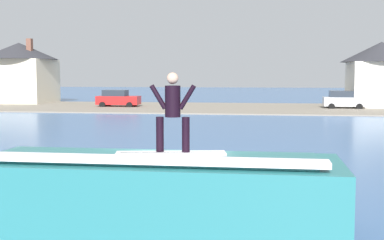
% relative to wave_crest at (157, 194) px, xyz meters
% --- Properties ---
extents(ground_plane, '(260.00, 260.00, 0.00)m').
position_rel_wave_crest_xyz_m(ground_plane, '(0.23, 1.34, -0.86)').
color(ground_plane, '#3D659B').
extents(wave_crest, '(7.97, 2.85, 1.83)m').
position_rel_wave_crest_xyz_m(wave_crest, '(0.00, 0.00, 0.00)').
color(wave_crest, '#287475').
rests_on(wave_crest, ground_plane).
extents(surfboard, '(2.31, 0.87, 0.06)m').
position_rel_wave_crest_xyz_m(surfboard, '(0.41, -0.58, 1.00)').
color(surfboard, white).
rests_on(surfboard, wave_crest).
extents(surfer, '(0.97, 0.32, 1.64)m').
position_rel_wave_crest_xyz_m(surfer, '(0.45, -0.52, 1.94)').
color(surfer, black).
rests_on(surfer, surfboard).
extents(shoreline_bank, '(120.00, 17.36, 0.11)m').
position_rel_wave_crest_xyz_m(shoreline_bank, '(0.23, 42.68, -0.81)').
color(shoreline_bank, gray).
rests_on(shoreline_bank, ground_plane).
extents(car_near_shore, '(4.50, 2.22, 1.86)m').
position_rel_wave_crest_xyz_m(car_near_shore, '(-13.48, 42.47, 0.09)').
color(car_near_shore, red).
rests_on(car_near_shore, ground_plane).
extents(car_far_shore, '(4.12, 2.29, 1.86)m').
position_rel_wave_crest_xyz_m(car_far_shore, '(9.88, 43.08, 0.08)').
color(car_far_shore, silver).
rests_on(car_far_shore, ground_plane).
extents(house_with_chimney, '(9.24, 9.24, 7.71)m').
position_rel_wave_crest_xyz_m(house_with_chimney, '(-27.37, 48.22, 3.21)').
color(house_with_chimney, beige).
rests_on(house_with_chimney, ground_plane).
extents(house_gabled_white, '(8.45, 8.45, 6.93)m').
position_rel_wave_crest_xyz_m(house_gabled_white, '(14.12, 46.48, 2.99)').
color(house_gabled_white, silver).
rests_on(house_gabled_white, ground_plane).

